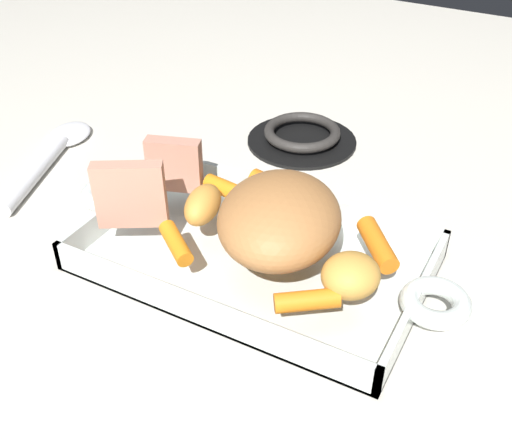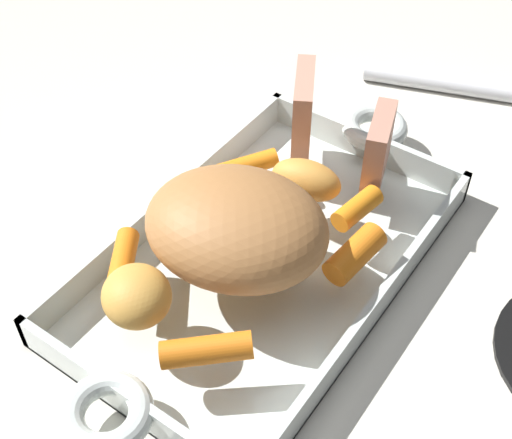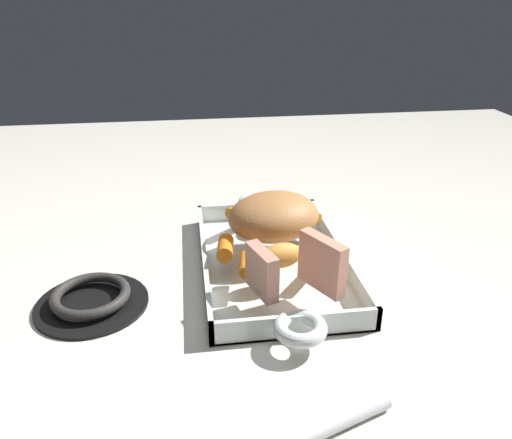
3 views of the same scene
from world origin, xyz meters
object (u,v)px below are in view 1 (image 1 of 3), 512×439
Objects in this scene: roast_slice_thin at (130,195)px; roasting_dish at (254,254)px; baby_carrot_center_left at (176,243)px; potato_golden_small at (351,275)px; stove_burner_rear at (302,136)px; serving_spoon at (52,154)px; pork_roast at (279,219)px; baby_carrot_center_right at (307,301)px; roast_slice_outer at (174,165)px; potato_whole at (202,205)px; baby_carrot_southeast at (377,244)px; baby_carrot_short at (225,188)px; baby_carrot_long at (273,187)px.

roasting_dish is at bearing 19.29° from roast_slice_thin.
potato_golden_small is (0.17, 0.02, 0.01)m from baby_carrot_center_left.
roasting_dish is 0.27m from stove_burner_rear.
pork_roast is at bearing -119.85° from serving_spoon.
potato_golden_small reaches higher than baby_carrot_center_right.
roast_slice_outer is 0.99× the size of potato_whole.
baby_carrot_southeast is 1.17× the size of potato_golden_small.
baby_carrot_center_right is at bearing -24.63° from potato_whole.
stove_burner_rear is 0.65× the size of serving_spoon.
roast_slice_outer is 1.11× the size of potato_golden_small.
roasting_dish is at bearing 1.51° from potato_whole.
baby_carrot_center_left is at bearing -55.57° from roast_slice_outer.
roast_slice_thin reaches higher than baby_carrot_center_left.
baby_carrot_southeast is 0.43× the size of stove_burner_rear.
stove_burner_rear is at bearing 104.35° from roasting_dish.
serving_spoon is at bearing 176.59° from baby_carrot_southeast.
stove_burner_rear is at bearing 91.16° from potato_whole.
pork_roast is at bearing -69.87° from stove_burner_rear.
roast_slice_thin is at bearing -121.75° from baby_carrot_short.
pork_roast is at bearing -10.94° from roasting_dish.
potato_whole is 0.29m from serving_spoon.
baby_carrot_center_left is (0.06, -0.09, -0.02)m from roast_slice_outer.
roasting_dish is 0.07m from pork_roast.
baby_carrot_southeast reaches higher than stove_burner_rear.
baby_carrot_center_right is at bearing -26.83° from roast_slice_outer.
baby_carrot_southeast is 0.46m from serving_spoon.
potato_golden_small is at bearing -16.23° from roast_slice_outer.
roast_slice_outer reaches higher than potato_whole.
serving_spoon is (-0.43, 0.13, -0.04)m from baby_carrot_center_right.
roast_slice_outer is at bearing -116.09° from serving_spoon.
roast_slice_thin is 0.25m from baby_carrot_southeast.
roast_slice_outer reaches higher than stove_burner_rear.
stove_burner_rear is (0.05, 0.22, -0.06)m from roast_slice_outer.
roast_slice_thin is 0.31m from stove_burner_rear.
pork_roast is 0.09m from baby_carrot_center_right.
potato_golden_small is at bearing -15.97° from roasting_dish.
baby_carrot_long is (-0.14, 0.04, 0.00)m from baby_carrot_southeast.
baby_carrot_center_right is (0.21, -0.03, -0.03)m from roast_slice_thin.
roast_slice_outer is 0.11m from baby_carrot_long.
pork_roast is at bearing -58.97° from baby_carrot_long.
baby_carrot_southeast is 0.18m from baby_carrot_short.
baby_carrot_center_right is at bearing -7.91° from roast_slice_thin.
pork_roast reaches higher than baby_carrot_short.
roast_slice_outer reaches higher than baby_carrot_center_right.
baby_carrot_long reaches higher than serving_spoon.
roasting_dish is 0.12m from baby_carrot_center_right.
roast_slice_thin is 0.25m from serving_spoon.
baby_carrot_center_right is (-0.03, -0.10, -0.00)m from baby_carrot_southeast.
baby_carrot_southeast is 1.35× the size of baby_carrot_short.
baby_carrot_southeast reaches higher than baby_carrot_short.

